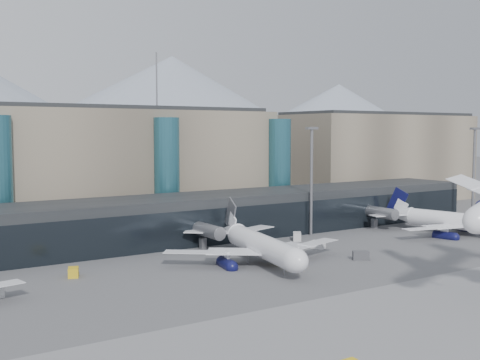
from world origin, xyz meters
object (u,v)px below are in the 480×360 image
at_px(lightmast_mid, 311,174).
at_px(veh_d, 297,236).
at_px(lightmast_right, 474,169).
at_px(veh_c, 361,255).
at_px(veh_h, 292,259).
at_px(jet_parked_right, 444,215).
at_px(jet_parked_mid, 255,237).
at_px(veh_g, 318,245).
at_px(veh_b, 73,272).

height_order(lightmast_mid, veh_d, lightmast_mid).
bearing_deg(lightmast_mid, lightmast_right, -9.09).
xyz_separation_m(veh_c, veh_h, (-13.44, 4.18, 0.09)).
height_order(lightmast_right, veh_h, lightmast_right).
distance_m(lightmast_right, veh_c, 64.15).
bearing_deg(veh_c, jet_parked_right, 50.73).
relative_size(jet_parked_right, veh_c, 11.84).
bearing_deg(veh_d, jet_parked_right, -71.30).
xyz_separation_m(jet_parked_mid, veh_g, (17.76, 2.41, -3.79)).
relative_size(jet_parked_mid, veh_d, 11.74).
height_order(lightmast_mid, jet_parked_right, lightmast_mid).
bearing_deg(veh_h, veh_d, 40.66).
height_order(veh_d, veh_g, veh_d).
relative_size(lightmast_right, veh_d, 7.97).
distance_m(veh_c, veh_h, 14.08).
bearing_deg(jet_parked_mid, veh_g, -70.89).
height_order(jet_parked_mid, veh_c, jet_parked_mid).
distance_m(veh_d, veh_h, 24.46).
relative_size(jet_parked_right, veh_g, 13.21).
bearing_deg(veh_h, veh_b, 152.72).
bearing_deg(lightmast_mid, veh_g, -124.41).
distance_m(lightmast_right, veh_d, 59.04).
bearing_deg(lightmast_mid, veh_d, -151.34).
height_order(veh_b, veh_d, veh_d).
height_order(lightmast_right, jet_parked_mid, lightmast_right).
xyz_separation_m(jet_parked_right, veh_g, (-37.86, 2.05, -3.61)).
relative_size(lightmast_mid, veh_h, 7.55).
bearing_deg(veh_d, veh_g, -155.01).
bearing_deg(veh_c, lightmast_right, 52.02).
height_order(jet_parked_right, veh_c, jet_parked_right).
xyz_separation_m(veh_b, veh_c, (50.47, -16.63, 0.06)).
bearing_deg(jet_parked_mid, lightmast_right, -72.66).
height_order(veh_c, veh_d, veh_d).
xyz_separation_m(lightmast_right, jet_parked_mid, (-77.10, -8.03, -9.82)).
bearing_deg(veh_b, veh_c, -88.81).
bearing_deg(veh_g, jet_parked_mid, -106.18).
height_order(lightmast_mid, jet_parked_mid, lightmast_mid).
distance_m(jet_parked_mid, veh_h, 8.42).
xyz_separation_m(lightmast_right, veh_g, (-59.33, -5.62, -13.62)).
relative_size(lightmast_right, jet_parked_right, 0.71).
bearing_deg(veh_h, veh_g, 24.01).
xyz_separation_m(jet_parked_right, veh_b, (-88.82, 5.55, -3.62)).
bearing_deg(veh_g, veh_d, 144.36).
relative_size(jet_parked_mid, veh_h, 11.12).
height_order(veh_c, veh_g, veh_c).
relative_size(jet_parked_right, veh_d, 11.30).
bearing_deg(veh_d, lightmast_right, -57.25).
bearing_deg(jet_parked_right, veh_g, 74.10).
bearing_deg(jet_parked_right, lightmast_right, -83.12).
xyz_separation_m(veh_b, veh_d, (52.96, 6.12, 0.12)).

